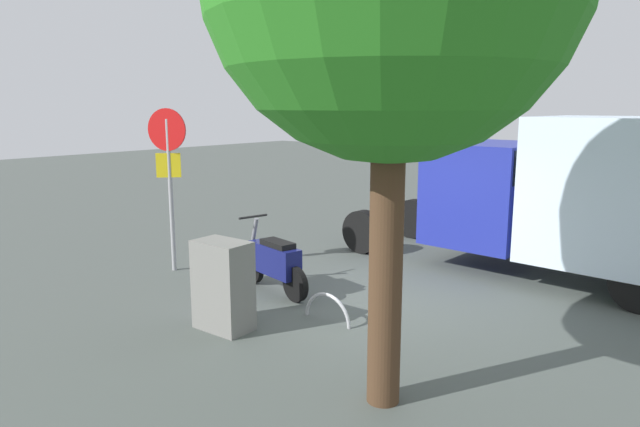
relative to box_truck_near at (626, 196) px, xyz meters
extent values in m
plane|color=#49504C|center=(2.81, 3.14, -1.60)|extent=(60.00, 60.00, 0.00)
cylinder|color=black|center=(4.63, -1.18, -1.15)|extent=(0.91, 0.29, 0.90)
cylinder|color=black|center=(4.72, 0.72, -1.15)|extent=(0.91, 0.29, 0.90)
cube|color=navy|center=(2.41, -0.12, -0.20)|extent=(1.90, 2.19, 1.90)
cube|color=black|center=(2.41, -0.12, 0.40)|extent=(1.91, 2.03, 0.60)
cylinder|color=black|center=(5.00, 3.62, -1.32)|extent=(0.57, 0.21, 0.56)
cylinder|color=black|center=(3.78, 3.88, -1.32)|extent=(0.57, 0.21, 0.56)
cube|color=navy|center=(4.34, 3.76, -1.04)|extent=(1.14, 0.54, 0.48)
cube|color=black|center=(4.25, 3.78, -0.77)|extent=(0.68, 0.41, 0.12)
cylinder|color=slate|center=(4.95, 3.63, -0.77)|extent=(0.29, 0.13, 0.69)
cylinder|color=black|center=(4.95, 3.63, -0.42)|extent=(0.15, 0.55, 0.04)
cylinder|color=#9E9EA3|center=(6.70, 4.02, -0.19)|extent=(0.08, 0.08, 2.80)
cylinder|color=red|center=(6.70, 4.04, 1.02)|extent=(0.71, 0.32, 0.76)
cube|color=yellow|center=(6.70, 4.04, 0.38)|extent=(0.33, 0.33, 0.44)
cylinder|color=#47301E|center=(1.02, 5.59, -0.09)|extent=(0.34, 0.34, 3.01)
cube|color=slate|center=(3.80, 5.33, -0.97)|extent=(0.80, 0.51, 1.24)
torus|color=#B7B7BC|center=(2.86, 4.22, -1.60)|extent=(0.85, 0.09, 0.85)
camera|label=1|loc=(-1.96, 10.26, 1.44)|focal=32.04mm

